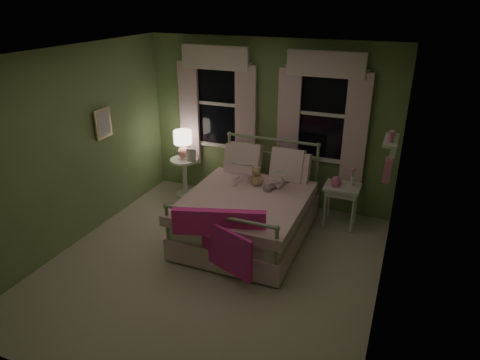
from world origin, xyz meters
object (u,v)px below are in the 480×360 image
at_px(bed, 249,211).
at_px(child_right, 279,169).
at_px(teddy_bear, 256,177).
at_px(nightstand_left, 185,172).
at_px(nightstand_right, 342,192).
at_px(table_lamp, 183,142).
at_px(child_left, 242,164).

height_order(bed, child_right, child_right).
bearing_deg(teddy_bear, child_right, 29.50).
relative_size(child_right, nightstand_left, 1.05).
bearing_deg(nightstand_left, teddy_bear, -21.04).
bearing_deg(nightstand_right, bed, -146.45).
distance_m(bed, table_lamp, 1.81).
bearing_deg(table_lamp, teddy_bear, -21.04).
relative_size(child_right, teddy_bear, 2.21).
bearing_deg(nightstand_right, nightstand_left, 178.17).
relative_size(teddy_bear, nightstand_right, 0.48).
bearing_deg(child_left, teddy_bear, 151.96).
bearing_deg(nightstand_left, child_left, -18.93).
height_order(teddy_bear, nightstand_right, teddy_bear).
bearing_deg(child_left, child_right, -178.55).
bearing_deg(teddy_bear, nightstand_right, 23.36).
bearing_deg(bed, table_lamp, 150.73).
bearing_deg(table_lamp, nightstand_right, -1.83).
relative_size(nightstand_left, table_lamp, 1.40).
bearing_deg(nightstand_right, table_lamp, 178.17).
xyz_separation_m(teddy_bear, nightstand_right, (1.14, 0.49, -0.24)).
xyz_separation_m(nightstand_left, table_lamp, (0.00, 0.00, 0.54)).
distance_m(child_left, nightstand_left, 1.37).
relative_size(child_right, table_lamp, 1.46).
bearing_deg(child_right, nightstand_right, -141.13).
bearing_deg(nightstand_left, nightstand_right, -1.83).
bearing_deg(bed, child_right, 56.40).
distance_m(teddy_bear, table_lamp, 1.61).
distance_m(nightstand_left, nightstand_right, 2.64).
xyz_separation_m(child_left, table_lamp, (-1.22, 0.42, 0.05)).
bearing_deg(child_right, child_left, 17.64).
height_order(bed, child_left, child_left).
relative_size(bed, child_left, 3.06).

